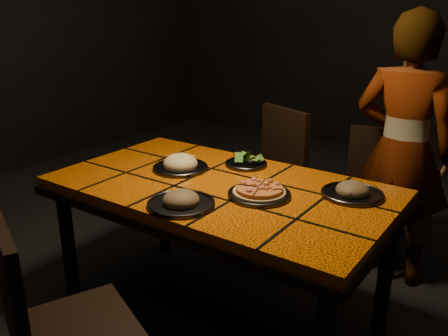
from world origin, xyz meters
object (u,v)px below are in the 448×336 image
Objects in this scene: dining_table at (220,199)px; chair_far_right at (375,187)px; chair_near at (49,320)px; diner at (402,152)px; chair_far_left at (271,170)px; plate_pizza at (259,193)px; plate_pasta at (180,165)px.

dining_table is 1.93× the size of chair_far_right.
diner reaches higher than chair_near.
chair_far_left reaches higher than plate_pizza.
diner is at bearing -52.94° from chair_far_right.
chair_far_left is at bearing 116.14° from plate_pizza.
chair_far_left is at bearing -62.49° from chair_near.
chair_near is 2.07m from chair_far_right.
chair_far_left reaches higher than chair_near.
dining_table is at bearing -70.50° from chair_near.
plate_pizza is at bearing -7.13° from dining_table.
dining_table is at bearing 58.55° from diner.
chair_near is at bearing -118.03° from chair_far_right.
diner is 5.27× the size of plate_pizza.
diner is (0.65, 1.88, 0.25)m from chair_near.
chair_far_left reaches higher than plate_pasta.
plate_pizza is 0.53m from plate_pasta.
plate_pasta is at bearing -53.91° from chair_near.
chair_far_left is at bearing 7.54° from diner.
chair_near is 1.04m from plate_pasta.
chair_near is (-0.06, -0.94, -0.15)m from dining_table.
chair_near reaches higher than chair_far_right.
dining_table is 0.88m from chair_far_left.
chair_near is at bearing 71.49° from diner.
chair_far_right reaches higher than plate_pizza.
chair_far_right is at bearing 55.17° from plate_pasta.
plate_pasta reaches higher than plate_pizza.
diner is at bearing -85.84° from chair_near.
chair_far_left is at bearing 83.39° from plate_pasta.
diner is (0.59, 0.94, 0.11)m from dining_table.
diner reaches higher than dining_table.
dining_table is 0.31m from plate_pasta.
chair_far_right is at bearing -37.95° from diner.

